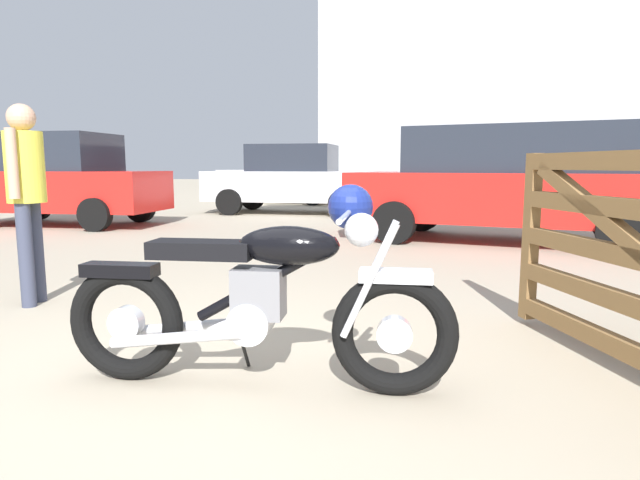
# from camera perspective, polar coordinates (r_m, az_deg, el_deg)

# --- Properties ---
(ground_plane) EXTENTS (80.00, 80.00, 0.00)m
(ground_plane) POSITION_cam_1_polar(r_m,az_deg,el_deg) (3.06, -12.11, -14.60)
(ground_plane) COLOR tan
(vintage_motorcycle) EXTENTS (2.07, 0.73, 1.07)m
(vintage_motorcycle) POSITION_cam_1_polar(r_m,az_deg,el_deg) (2.83, -5.71, -5.85)
(vintage_motorcycle) COLOR black
(vintage_motorcycle) RESTS_ON ground_plane
(bystander) EXTENTS (0.30, 0.44, 1.66)m
(bystander) POSITION_cam_1_polar(r_m,az_deg,el_deg) (5.06, -28.75, 5.30)
(bystander) COLOR #383D51
(bystander) RESTS_ON ground_plane
(dark_sedan_left) EXTENTS (4.33, 2.20, 1.67)m
(dark_sedan_left) POSITION_cam_1_polar(r_m,az_deg,el_deg) (13.31, -2.86, 6.47)
(dark_sedan_left) COLOR black
(dark_sedan_left) RESTS_ON ground_plane
(blue_hatchback_right) EXTENTS (4.41, 2.38, 1.67)m
(blue_hatchback_right) POSITION_cam_1_polar(r_m,az_deg,el_deg) (17.24, -3.62, 6.78)
(blue_hatchback_right) COLOR black
(blue_hatchback_right) RESTS_ON ground_plane
(red_hatchback_near) EXTENTS (4.90, 2.45, 1.74)m
(red_hatchback_near) POSITION_cam_1_polar(r_m,az_deg,el_deg) (8.64, 20.01, 5.95)
(red_hatchback_near) COLOR black
(red_hatchback_near) RESTS_ON ground_plane
(pale_sedan_back) EXTENTS (4.06, 2.16, 1.78)m
(pale_sedan_back) POSITION_cam_1_polar(r_m,az_deg,el_deg) (11.73, -26.13, 5.89)
(pale_sedan_back) COLOR black
(pale_sedan_back) RESTS_ON ground_plane
(industrial_building) EXTENTS (17.49, 12.26, 23.53)m
(industrial_building) POSITION_cam_1_polar(r_m,az_deg,el_deg) (32.18, 17.77, 15.76)
(industrial_building) COLOR #9EA0A8
(industrial_building) RESTS_ON ground_plane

